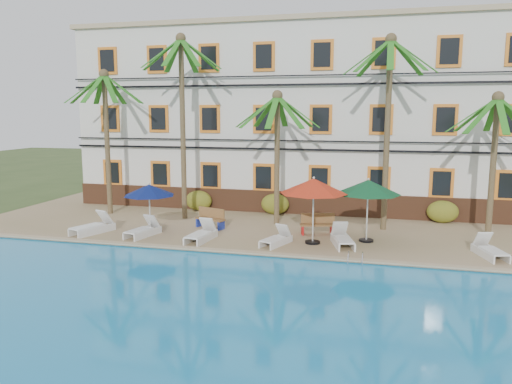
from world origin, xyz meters
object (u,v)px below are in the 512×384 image
(lounger_b, at_px, (143,230))
(pool_ladder, at_px, (355,262))
(palm_c, at_px, (277,138))
(lounger_e, at_px, (342,238))
(umbrella_green, at_px, (368,187))
(lounger_d, at_px, (276,239))
(bench_right, at_px, (317,224))
(palm_e, at_px, (495,143))
(lounger_a, at_px, (93,226))
(umbrella_blue, at_px, (149,190))
(lounger_c, at_px, (201,234))
(lounger_f, at_px, (490,250))
(palm_b, at_px, (182,104))
(palm_d, at_px, (388,108))
(umbrella_red, at_px, (314,186))
(bench_left, at_px, (211,218))
(palm_a, at_px, (106,122))

(lounger_b, distance_m, pool_ladder, 9.35)
(palm_c, xyz_separation_m, lounger_e, (3.42, -3.28, -3.87))
(umbrella_green, relative_size, lounger_d, 1.51)
(lounger_e, bearing_deg, bench_right, 126.67)
(palm_e, height_order, bench_right, palm_e)
(palm_c, height_order, lounger_a, palm_c)
(umbrella_blue, bearing_deg, lounger_c, -14.43)
(lounger_f, bearing_deg, pool_ladder, -159.18)
(palm_b, distance_m, palm_e, 14.39)
(lounger_e, bearing_deg, pool_ladder, -73.00)
(palm_b, xyz_separation_m, umbrella_green, (9.16, -2.45, -3.47))
(palm_e, height_order, lounger_f, palm_e)
(lounger_a, height_order, lounger_c, lounger_a)
(palm_d, relative_size, lounger_e, 4.34)
(pool_ladder, bearing_deg, palm_e, 44.17)
(umbrella_blue, xyz_separation_m, umbrella_red, (7.29, 0.05, 0.44))
(lounger_a, bearing_deg, lounger_b, 0.94)
(palm_c, bearing_deg, umbrella_red, -55.73)
(palm_e, xyz_separation_m, bench_right, (-7.32, -1.45, -3.60))
(palm_c, xyz_separation_m, lounger_d, (0.80, -3.83, -3.90))
(lounger_b, height_order, lounger_f, lounger_b)
(lounger_c, bearing_deg, bench_left, 99.37)
(bench_left, distance_m, bench_right, 4.95)
(umbrella_blue, distance_m, lounger_a, 3.05)
(palm_e, bearing_deg, bench_left, -173.17)
(bench_left, xyz_separation_m, bench_right, (4.95, 0.02, 0.00))
(palm_a, relative_size, bench_left, 4.80)
(umbrella_green, bearing_deg, lounger_b, -171.26)
(lounger_c, xyz_separation_m, lounger_f, (11.30, 0.41, -0.02))
(lounger_a, distance_m, lounger_f, 16.48)
(palm_b, height_order, lounger_f, palm_b)
(umbrella_red, xyz_separation_m, pool_ladder, (1.86, -2.16, -2.38))
(umbrella_red, xyz_separation_m, lounger_b, (-7.35, -0.61, -2.10))
(lounger_b, distance_m, lounger_c, 2.75)
(umbrella_red, relative_size, lounger_e, 1.38)
(lounger_a, relative_size, lounger_f, 1.13)
(lounger_b, height_order, lounger_d, lounger_b)
(palm_e, relative_size, lounger_b, 3.21)
(palm_b, xyz_separation_m, lounger_c, (2.41, -4.04, -5.48))
(lounger_c, bearing_deg, palm_b, 120.81)
(palm_b, bearing_deg, lounger_c, -59.19)
(umbrella_green, height_order, lounger_a, umbrella_green)
(lounger_a, bearing_deg, palm_e, 12.37)
(lounger_f, bearing_deg, lounger_e, 177.07)
(umbrella_green, height_order, bench_right, umbrella_green)
(palm_d, bearing_deg, palm_e, -2.36)
(lounger_d, distance_m, pool_ladder, 3.63)
(lounger_b, height_order, bench_right, bench_right)
(palm_c, bearing_deg, pool_ladder, -53.01)
(bench_left, relative_size, pool_ladder, 2.11)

